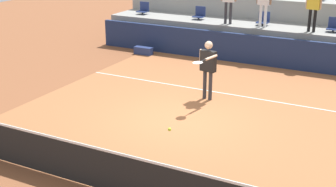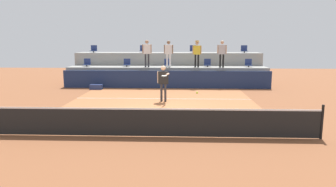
{
  "view_description": "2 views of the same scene",
  "coord_description": "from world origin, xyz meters",
  "px_view_note": "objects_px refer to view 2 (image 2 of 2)",
  "views": [
    {
      "loc": [
        5.08,
        -10.5,
        4.86
      ],
      "look_at": [
        0.0,
        -0.74,
        0.94
      ],
      "focal_mm": 50.17,
      "sensor_mm": 36.0,
      "label": 1
    },
    {
      "loc": [
        0.89,
        -13.4,
        3.0
      ],
      "look_at": [
        0.38,
        -0.67,
        0.81
      ],
      "focal_mm": 33.44,
      "sensor_mm": 36.0,
      "label": 2
    }
  ],
  "objects_px": {
    "stadium_chair_upper_far_right": "(244,50)",
    "spectator_leaning_on_rail": "(222,51)",
    "stadium_chair_lower_center": "(168,63)",
    "stadium_chair_lower_right": "(207,64)",
    "stadium_chair_lower_far_left": "(87,63)",
    "equipment_bag": "(96,87)",
    "tennis_player": "(163,80)",
    "stadium_chair_lower_left": "(127,63)",
    "stadium_chair_lower_far_right": "(249,64)",
    "spectator_in_white": "(147,51)",
    "tennis_ball": "(197,93)",
    "stadium_chair_upper_far_left": "(94,49)",
    "stadium_chair_upper_right": "(193,50)",
    "stadium_chair_upper_left": "(143,50)",
    "spectator_with_hat": "(197,51)",
    "spectator_in_grey": "(169,51)"
  },
  "relations": [
    {
      "from": "spectator_with_hat",
      "to": "stadium_chair_upper_right",
      "type": "bearing_deg",
      "value": 94.48
    },
    {
      "from": "stadium_chair_lower_right",
      "to": "equipment_bag",
      "type": "relative_size",
      "value": 0.68
    },
    {
      "from": "stadium_chair_upper_far_left",
      "to": "stadium_chair_lower_left",
      "type": "bearing_deg",
      "value": -33.78
    },
    {
      "from": "spectator_leaning_on_rail",
      "to": "stadium_chair_lower_far_right",
      "type": "bearing_deg",
      "value": 12.01
    },
    {
      "from": "stadium_chair_lower_far_left",
      "to": "stadium_chair_upper_far_right",
      "type": "xyz_separation_m",
      "value": [
        10.72,
        1.8,
        0.85
      ]
    },
    {
      "from": "stadium_chair_lower_far_right",
      "to": "stadium_chair_upper_right",
      "type": "relative_size",
      "value": 1.0
    },
    {
      "from": "spectator_with_hat",
      "to": "spectator_leaning_on_rail",
      "type": "height_order",
      "value": "spectator_with_hat"
    },
    {
      "from": "stadium_chair_upper_far_left",
      "to": "spectator_in_white",
      "type": "height_order",
      "value": "spectator_in_white"
    },
    {
      "from": "stadium_chair_upper_far_right",
      "to": "spectator_leaning_on_rail",
      "type": "bearing_deg",
      "value": -130.2
    },
    {
      "from": "stadium_chair_lower_right",
      "to": "stadium_chair_lower_far_right",
      "type": "height_order",
      "value": "same"
    },
    {
      "from": "stadium_chair_lower_left",
      "to": "stadium_chair_upper_left",
      "type": "bearing_deg",
      "value": 64.23
    },
    {
      "from": "stadium_chair_lower_center",
      "to": "tennis_ball",
      "type": "bearing_deg",
      "value": -82.52
    },
    {
      "from": "tennis_ball",
      "to": "stadium_chair_upper_left",
      "type": "bearing_deg",
      "value": 104.55
    },
    {
      "from": "stadium_chair_lower_right",
      "to": "stadium_chair_upper_far_right",
      "type": "relative_size",
      "value": 1.0
    },
    {
      "from": "spectator_leaning_on_rail",
      "to": "equipment_bag",
      "type": "xyz_separation_m",
      "value": [
        -7.8,
        -1.52,
        -2.13
      ]
    },
    {
      "from": "stadium_chair_upper_far_right",
      "to": "tennis_player",
      "type": "relative_size",
      "value": 0.29
    },
    {
      "from": "spectator_in_white",
      "to": "stadium_chair_upper_far_left",
      "type": "bearing_deg",
      "value": 151.83
    },
    {
      "from": "spectator_with_hat",
      "to": "spectator_leaning_on_rail",
      "type": "relative_size",
      "value": 1.0
    },
    {
      "from": "stadium_chair_lower_far_left",
      "to": "stadium_chair_upper_right",
      "type": "xyz_separation_m",
      "value": [
        7.11,
        1.8,
        0.85
      ]
    },
    {
      "from": "stadium_chair_upper_left",
      "to": "tennis_player",
      "type": "bearing_deg",
      "value": -75.83
    },
    {
      "from": "stadium_chair_lower_far_right",
      "to": "stadium_chair_upper_far_right",
      "type": "relative_size",
      "value": 1.0
    },
    {
      "from": "spectator_leaning_on_rail",
      "to": "stadium_chair_lower_left",
      "type": "bearing_deg",
      "value": 176.46
    },
    {
      "from": "stadium_chair_lower_far_right",
      "to": "equipment_bag",
      "type": "distance_m",
      "value": 9.87
    },
    {
      "from": "stadium_chair_lower_right",
      "to": "stadium_chair_upper_far_right",
      "type": "distance_m",
      "value": 3.37
    },
    {
      "from": "stadium_chair_lower_right",
      "to": "spectator_in_white",
      "type": "bearing_deg",
      "value": -174.44
    },
    {
      "from": "stadium_chair_lower_center",
      "to": "stadium_chair_upper_far_left",
      "type": "bearing_deg",
      "value": 161.54
    },
    {
      "from": "stadium_chair_upper_right",
      "to": "spectator_in_grey",
      "type": "relative_size",
      "value": 0.31
    },
    {
      "from": "spectator_leaning_on_rail",
      "to": "stadium_chair_upper_right",
      "type": "bearing_deg",
      "value": 128.95
    },
    {
      "from": "spectator_in_white",
      "to": "tennis_ball",
      "type": "xyz_separation_m",
      "value": [
        2.72,
        -10.27,
        -0.99
      ]
    },
    {
      "from": "stadium_chair_lower_far_left",
      "to": "equipment_bag",
      "type": "distance_m",
      "value": 2.55
    },
    {
      "from": "stadium_chair_upper_far_left",
      "to": "stadium_chair_upper_right",
      "type": "xyz_separation_m",
      "value": [
        7.13,
        0.0,
        0.0
      ]
    },
    {
      "from": "stadium_chair_upper_far_right",
      "to": "spectator_leaning_on_rail",
      "type": "distance_m",
      "value": 2.86
    },
    {
      "from": "stadium_chair_upper_far_right",
      "to": "tennis_ball",
      "type": "relative_size",
      "value": 7.65
    },
    {
      "from": "stadium_chair_upper_right",
      "to": "spectator_leaning_on_rail",
      "type": "relative_size",
      "value": 0.31
    },
    {
      "from": "tennis_player",
      "to": "spectator_in_white",
      "type": "relative_size",
      "value": 1.02
    },
    {
      "from": "stadium_chair_upper_far_left",
      "to": "spectator_in_grey",
      "type": "bearing_deg",
      "value": -21.75
    },
    {
      "from": "stadium_chair_lower_far_left",
      "to": "stadium_chair_upper_left",
      "type": "bearing_deg",
      "value": 26.91
    },
    {
      "from": "stadium_chair_upper_far_right",
      "to": "stadium_chair_lower_center",
      "type": "bearing_deg",
      "value": -161.38
    },
    {
      "from": "stadium_chair_upper_far_left",
      "to": "stadium_chair_upper_left",
      "type": "distance_m",
      "value": 3.56
    },
    {
      "from": "stadium_chair_upper_right",
      "to": "spectator_in_white",
      "type": "xyz_separation_m",
      "value": [
        -3.05,
        -2.18,
        -0.01
      ]
    },
    {
      "from": "stadium_chair_lower_right",
      "to": "stadium_chair_upper_right",
      "type": "relative_size",
      "value": 1.0
    },
    {
      "from": "stadium_chair_upper_far_left",
      "to": "equipment_bag",
      "type": "relative_size",
      "value": 0.68
    },
    {
      "from": "stadium_chair_upper_left",
      "to": "spectator_in_grey",
      "type": "relative_size",
      "value": 0.31
    },
    {
      "from": "stadium_chair_lower_far_right",
      "to": "tennis_ball",
      "type": "bearing_deg",
      "value": -110.12
    },
    {
      "from": "stadium_chair_lower_center",
      "to": "stadium_chair_lower_right",
      "type": "xyz_separation_m",
      "value": [
        2.62,
        0.0,
        0.0
      ]
    },
    {
      "from": "stadium_chair_lower_center",
      "to": "tennis_player",
      "type": "distance_m",
      "value": 5.58
    },
    {
      "from": "stadium_chair_upper_far_left",
      "to": "tennis_player",
      "type": "xyz_separation_m",
      "value": [
        5.42,
        -7.37,
        -1.22
      ]
    },
    {
      "from": "stadium_chair_lower_far_left",
      "to": "spectator_in_white",
      "type": "relative_size",
      "value": 0.3
    },
    {
      "from": "spectator_in_white",
      "to": "equipment_bag",
      "type": "xyz_separation_m",
      "value": [
        -2.98,
        -1.52,
        -2.15
      ]
    },
    {
      "from": "stadium_chair_lower_far_left",
      "to": "tennis_player",
      "type": "bearing_deg",
      "value": -45.84
    }
  ]
}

